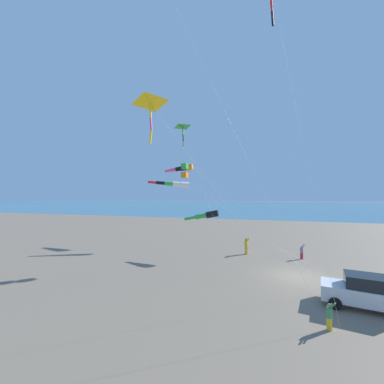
{
  "coord_description": "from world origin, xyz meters",
  "views": [
    {
      "loc": [
        -20.21,
        2.17,
        6.25
      ],
      "look_at": [
        0.82,
        8.85,
        6.66
      ],
      "focal_mm": 22.22,
      "sensor_mm": 36.0,
      "label": 1
    }
  ],
  "objects": [
    {
      "name": "ground_plane",
      "position": [
        0.0,
        0.0,
        0.0
      ],
      "size": [
        600.0,
        600.0,
        0.0
      ],
      "primitive_type": "plane",
      "color": "#756654"
    },
    {
      "name": "ocean_water_strip",
      "position": [
        165.0,
        0.0,
        0.0
      ],
      "size": [
        240.0,
        600.0,
        0.01
      ],
      "primitive_type": "cube",
      "color": "#386B84",
      "rests_on": "ground_plane"
    },
    {
      "name": "parked_car",
      "position": [
        -4.59,
        -3.08,
        0.95
      ],
      "size": [
        2.71,
        4.57,
        1.85
      ],
      "color": "silver",
      "rests_on": "ground_plane"
    },
    {
      "name": "cooler_box",
      "position": [
        -1.69,
        -2.49,
        0.21
      ],
      "size": [
        0.62,
        0.42,
        0.42
      ],
      "color": "yellow",
      "rests_on": "ground_plane"
    },
    {
      "name": "person_adult_flyer",
      "position": [
        6.07,
        4.37,
        1.03
      ],
      "size": [
        0.67,
        0.67,
        1.89
      ],
      "color": "gold",
      "rests_on": "ground_plane"
    },
    {
      "name": "person_child_green_jacket",
      "position": [
        5.71,
        -1.06,
        0.8
      ],
      "size": [
        0.41,
        0.5,
        1.47
      ],
      "color": "#B72833",
      "rests_on": "ground_plane"
    },
    {
      "name": "person_child_grey_jacket",
      "position": [
        -7.61,
        -0.56,
        0.74
      ],
      "size": [
        0.49,
        0.47,
        1.36
      ],
      "color": "gold",
      "rests_on": "ground_plane"
    },
    {
      "name": "kite_delta_black_fish_shape",
      "position": [
        -1.01,
        9.12,
        12.25
      ],
      "size": [
        5.67,
        3.76,
        12.51
      ],
      "color": "green",
      "rests_on": "ground_plane"
    },
    {
      "name": "kite_windsock_striped_overhead",
      "position": [
        3.51,
        8.17,
        4.31
      ],
      "size": [
        6.43,
        14.35,
        4.87
      ],
      "color": "black",
      "rests_on": "ground_plane"
    },
    {
      "name": "kite_windsock_green_low_center",
      "position": [
        7.94,
        13.46,
        7.83
      ],
      "size": [
        2.92,
        18.97,
        8.24
      ],
      "color": "white",
      "rests_on": "ground_plane"
    },
    {
      "name": "kite_box_checkered_midright",
      "position": [
        1.47,
        9.77,
        8.74
      ],
      "size": [
        2.34,
        11.71,
        9.44
      ],
      "color": "green",
      "rests_on": "ground_plane"
    },
    {
      "name": "kite_delta_orange_high_right",
      "position": [
        -4.74,
        10.25,
        13.05
      ],
      "size": [
        10.53,
        9.11,
        13.59
      ],
      "color": "yellow",
      "rests_on": "ground_plane"
    },
    {
      "name": "kite_windsock_small_distant",
      "position": [
        12.17,
        13.91,
        10.34
      ],
      "size": [
        5.45,
        18.06,
        10.95
      ],
      "color": "orange",
      "rests_on": "ground_plane"
    }
  ]
}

